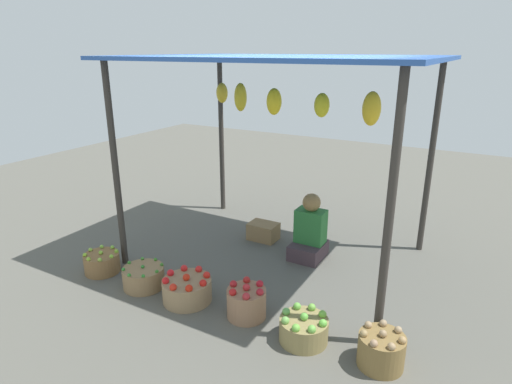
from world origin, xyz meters
TOP-DOWN VIEW (x-y plane):
  - ground_plane at (0.00, 0.00)m, footprint 14.00×14.00m
  - market_stall_structure at (0.01, -0.00)m, footprint 3.20×2.34m
  - vendor_person at (0.34, 0.17)m, footprint 0.36×0.44m
  - basket_limes at (-1.51, -1.30)m, footprint 0.38×0.38m
  - basket_green_chilies at (-0.89, -1.31)m, footprint 0.42×0.42m
  - basket_red_tomatoes at (-0.33, -1.29)m, footprint 0.48×0.48m
  - basket_red_apples at (0.31, -1.23)m, footprint 0.36×0.36m
  - basket_green_apples at (0.90, -1.29)m, footprint 0.41×0.41m
  - basket_potatoes at (1.54, -1.28)m, footprint 0.36×0.36m
  - wooden_crate_near_vendor at (-0.36, 0.33)m, footprint 0.37×0.26m

SIDE VIEW (x-z plane):
  - ground_plane at x=0.00m, z-range 0.00..0.00m
  - basket_green_chilies at x=-0.89m, z-range -0.01..0.23m
  - basket_limes at x=-1.51m, z-range -0.02..0.24m
  - wooden_crate_near_vendor at x=-0.36m, z-range 0.00..0.22m
  - basket_green_apples at x=0.90m, z-range -0.02..0.25m
  - basket_red_tomatoes at x=-0.33m, z-range -0.02..0.26m
  - basket_potatoes at x=1.54m, z-range -0.02..0.30m
  - basket_red_apples at x=0.31m, z-range -0.02..0.31m
  - vendor_person at x=0.34m, z-range -0.09..0.69m
  - market_stall_structure at x=0.01m, z-range 0.95..3.23m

